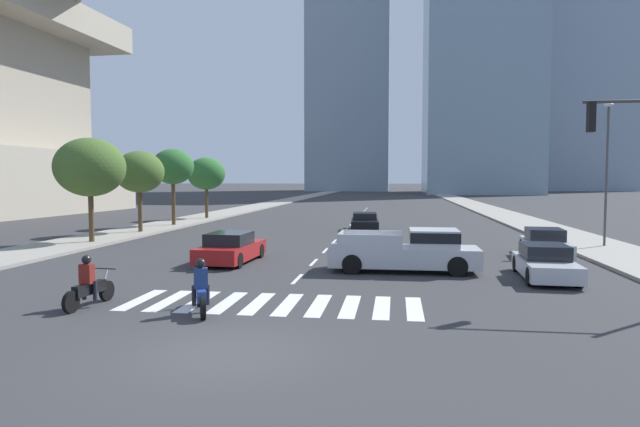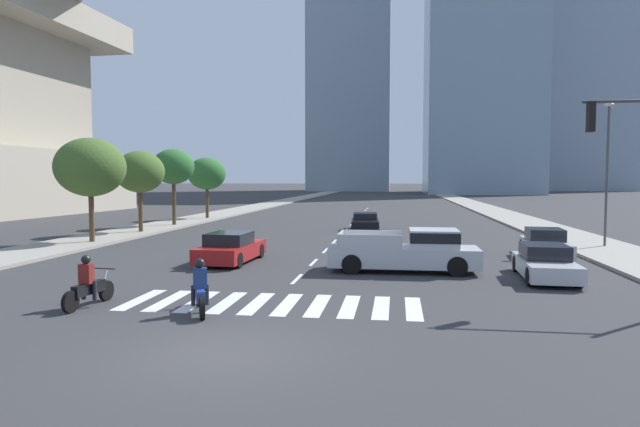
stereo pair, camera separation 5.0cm
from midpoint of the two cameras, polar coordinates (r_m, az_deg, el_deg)
The scene contains 18 objects.
ground_plane at distance 11.91m, azimuth -9.98°, elevation -14.14°, with size 800.00×800.00×0.00m, color #333335.
sidewalk_east at distance 42.25m, azimuth 22.26°, elevation -1.46°, with size 4.00×260.00×0.15m, color gray.
sidewalk_west at distance 44.52m, azimuth -15.19°, elevation -1.07°, with size 4.00×260.00×0.15m, color gray.
crosswalk_near at distance 16.18m, azimuth -4.90°, elevation -9.31°, with size 8.55×2.85×0.01m.
lane_divider_center at distance 43.67m, azimuth 3.32°, elevation -1.13°, with size 0.14×50.00×0.01m.
motorcycle_lead at distance 16.98m, azimuth -22.81°, elevation -6.98°, with size 0.70×2.16×1.49m.
motorcycle_trailing at distance 15.36m, azimuth -12.25°, elevation -7.88°, with size 1.13×2.08×1.49m.
pickup_truck at distance 21.74m, azimuth 9.49°, elevation -3.85°, with size 5.76×2.07×1.67m.
sedan_red_0 at distance 24.16m, azimuth -9.20°, elevation -3.60°, with size 2.08×4.55×1.31m.
sedan_silver_1 at distance 21.55m, azimuth 22.39°, elevation -4.79°, with size 1.95×4.34×1.24m.
sedan_black_2 at distance 38.68m, azimuth 4.74°, elevation -0.91°, with size 2.11×4.88×1.23m.
sedan_silver_3 at distance 27.55m, azimuth 22.39°, elevation -2.95°, with size 2.12×4.49×1.31m.
street_lamp_east at distance 31.97m, azimuth 27.70°, elevation 4.64°, with size 0.50×0.24×7.35m.
street_tree_nearest at distance 32.80m, azimuth -22.70°, elevation 4.43°, with size 3.80×3.80×5.72m.
street_tree_second at distance 37.96m, azimuth -18.17°, elevation 4.10°, with size 3.20×3.20×5.29m.
street_tree_third at distance 42.96m, azimuth -14.95°, elevation 4.70°, with size 3.12×3.12×5.72m.
street_tree_fourth at distance 49.78m, azimuth -11.65°, elevation 4.06°, with size 3.35×3.35×5.36m.
office_tower_center_skyline at distance 144.73m, azimuth 16.37°, elevation 17.32°, with size 25.79×28.64×84.63m.
Camera 2 is at (3.56, -10.78, 3.62)m, focal length 30.83 mm.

